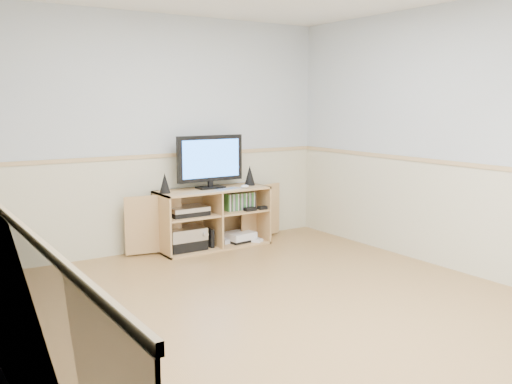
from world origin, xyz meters
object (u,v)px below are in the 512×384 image
(keyboard, at_px, (228,189))
(monitor, at_px, (210,160))
(media_cabinet, at_px, (211,217))
(game_consoles, at_px, (239,237))

(keyboard, bearing_deg, monitor, 107.86)
(media_cabinet, bearing_deg, keyboard, -60.20)
(monitor, distance_m, keyboard, 0.38)
(keyboard, bearing_deg, media_cabinet, 106.91)
(media_cabinet, bearing_deg, monitor, -90.00)
(game_consoles, bearing_deg, monitor, 169.27)
(media_cabinet, relative_size, game_consoles, 4.25)
(monitor, relative_size, game_consoles, 1.71)
(media_cabinet, height_order, keyboard, keyboard)
(game_consoles, bearing_deg, keyboard, -148.58)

